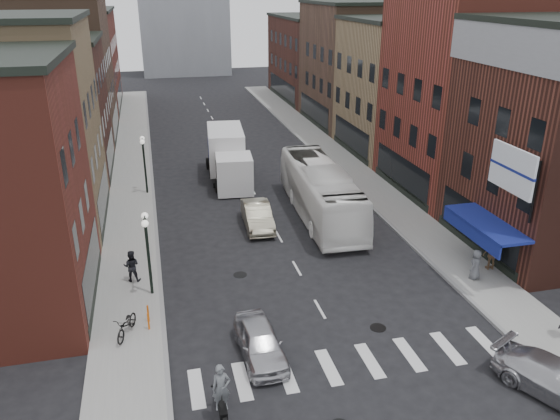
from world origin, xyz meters
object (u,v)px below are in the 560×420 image
object	(u,v)px
streetlamp_near	(147,240)
ped_left_solo	(131,266)
billboard_sign	(514,171)
sedan_left_far	(257,216)
sedan_left_near	(260,342)
curb_car	(557,381)
parked_bicycle	(127,325)
ped_right_b	(492,254)
transit_bus	(320,191)
bike_rack	(148,317)
streetlamp_far	(144,155)
motorcycle_rider	(222,395)
ped_right_c	(476,265)
box_truck	(228,157)

from	to	relation	value
streetlamp_near	ped_left_solo	distance (m)	2.59
billboard_sign	sedan_left_far	world-z (taller)	billboard_sign
sedan_left_near	curb_car	distance (m)	10.90
parked_bicycle	ped_left_solo	size ratio (longest dim) A/B	1.16
sedan_left_near	sedan_left_far	xyz separation A→B (m)	(2.40, 12.40, 0.06)
sedan_left_far	streetlamp_near	bearing A→B (deg)	-131.18
ped_right_b	transit_bus	bearing A→B (deg)	-47.64
billboard_sign	sedan_left_near	xyz separation A→B (m)	(-11.93, -2.21, -5.46)
transit_bus	ped_right_b	xyz separation A→B (m)	(6.31, -9.15, -0.67)
billboard_sign	streetlamp_near	xyz separation A→B (m)	(-15.99, 3.50, -3.22)
bike_rack	sedan_left_far	bearing A→B (deg)	54.66
bike_rack	streetlamp_far	bearing A→B (deg)	89.31
motorcycle_rider	ped_left_solo	distance (m)	10.69
sedan_left_near	ped_right_c	size ratio (longest dim) A/B	2.54
ped_right_c	curb_car	bearing A→B (deg)	46.02
transit_bus	curb_car	world-z (taller)	transit_bus
bike_rack	sedan_left_near	size ratio (longest dim) A/B	0.20
transit_bus	curb_car	size ratio (longest dim) A/B	2.64
streetlamp_far	ped_right_b	distance (m)	23.20
transit_bus	sedan_left_far	world-z (taller)	transit_bus
streetlamp_far	curb_car	world-z (taller)	streetlamp_far
ped_left_solo	sedan_left_far	bearing A→B (deg)	-133.89
transit_bus	box_truck	bearing A→B (deg)	122.00
sedan_left_near	parked_bicycle	distance (m)	5.72
streetlamp_near	sedan_left_near	size ratio (longest dim) A/B	1.04
billboard_sign	sedan_left_far	size ratio (longest dim) A/B	0.83
billboard_sign	transit_bus	distance (m)	12.98
curb_car	transit_bus	bearing A→B (deg)	73.95
box_truck	ped_right_b	world-z (taller)	box_truck
billboard_sign	motorcycle_rider	distance (m)	15.69
streetlamp_near	transit_bus	distance (m)	13.10
ped_left_solo	ped_right_b	bearing A→B (deg)	-179.28
streetlamp_far	sedan_left_far	bearing A→B (deg)	-48.53
box_truck	ped_right_c	xyz separation A→B (m)	(9.58, -18.10, -0.89)
bike_rack	billboard_sign	bearing A→B (deg)	-2.83
sedan_left_far	parked_bicycle	xyz separation A→B (m)	(-7.53, -9.88, -0.10)
ped_right_b	sedan_left_far	bearing A→B (deg)	-30.69
box_truck	ped_right_b	bearing A→B (deg)	-52.42
ped_right_b	ped_right_c	distance (m)	1.52
billboard_sign	sedan_left_far	xyz separation A→B (m)	(-9.53, 10.19, -5.39)
ped_right_b	ped_left_solo	bearing A→B (deg)	-2.14
streetlamp_far	parked_bicycle	world-z (taller)	streetlamp_far
streetlamp_near	motorcycle_rider	size ratio (longest dim) A/B	1.80
billboard_sign	ped_right_c	bearing A→B (deg)	106.75
bike_rack	curb_car	world-z (taller)	curb_car
bike_rack	ped_right_b	size ratio (longest dim) A/B	0.47
curb_car	ped_right_b	bearing A→B (deg)	44.22
ped_right_b	box_truck	bearing A→B (deg)	-50.12
streetlamp_near	parked_bicycle	distance (m)	4.06
bike_rack	streetlamp_near	bearing A→B (deg)	85.76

